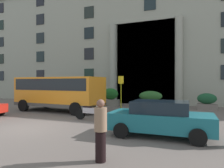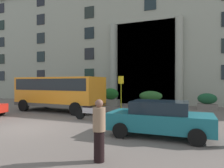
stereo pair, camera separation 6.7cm
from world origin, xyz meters
name	(u,v)px [view 1 (the left image)]	position (x,y,z in m)	size (l,w,h in m)	color
ground_plane	(25,129)	(0.00, 0.00, -0.06)	(80.00, 64.00, 0.12)	#615751
office_building_facade	(130,44)	(0.01, 17.48, 7.11)	(43.42, 9.62, 14.22)	gray
orange_minibus	(59,91)	(-2.05, 5.50, 1.58)	(7.06, 3.07, 2.62)	orange
bus_stop_sign	(121,89)	(2.31, 7.53, 1.68)	(0.44, 0.08, 2.72)	#989B12
hedge_planter_entrance_right	(151,99)	(3.97, 10.87, 0.70)	(2.18, 0.85, 1.45)	gray
hedge_planter_far_west	(110,97)	(0.25, 10.35, 0.81)	(1.61, 0.75, 1.67)	gray
hedge_planter_east	(64,96)	(-5.01, 10.36, 0.77)	(2.14, 0.73, 1.59)	#6B625C
hedge_planter_west	(207,102)	(8.60, 10.68, 0.65)	(1.54, 0.74, 1.35)	#6C635D
parked_sedan_second	(160,118)	(6.36, 0.95, 0.75)	(4.17, 2.02, 1.46)	#18626F
motorcycle_near_kerb	(89,112)	(1.93, 3.01, 0.46)	(1.98, 0.55, 0.89)	black
pedestrian_child_trailing	(101,130)	(5.22, -2.45, 0.89)	(0.36, 0.36, 1.75)	black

